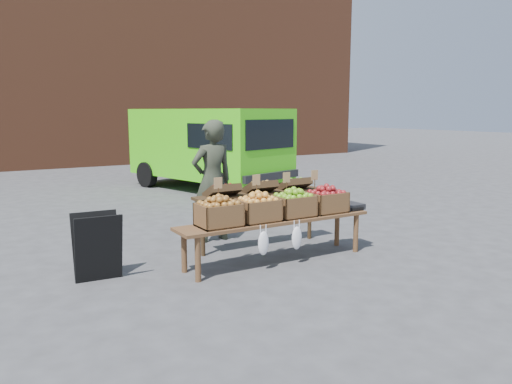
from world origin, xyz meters
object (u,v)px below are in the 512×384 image
crate_red_apples (294,206)px  crate_green_apples (326,202)px  back_table (260,211)px  crate_russet_pears (258,210)px  display_bench (276,240)px  weighing_scale (350,206)px  vendor (212,181)px  crate_golden_apples (219,215)px  delivery_van (208,149)px  chalkboard_sign (97,247)px

crate_red_apples → crate_green_apples: 0.55m
back_table → crate_russet_pears: back_table is taller
back_table → display_bench: size_ratio=0.78×
display_bench → crate_russet_pears: crate_russet_pears is taller
weighing_scale → crate_green_apples: bearing=180.0°
vendor → display_bench: (0.22, -1.39, -0.63)m
back_table → weighing_scale: size_ratio=6.18×
crate_golden_apples → delivery_van: bearing=65.4°
vendor → weighing_scale: size_ratio=5.36×
display_bench → crate_golden_apples: bearing=180.0°
back_table → delivery_van: bearing=71.8°
back_table → crate_golden_apples: size_ratio=4.20×
back_table → crate_russet_pears: 0.88m
delivery_van → crate_green_apples: size_ratio=8.92×
chalkboard_sign → crate_red_apples: (2.44, -0.45, 0.31)m
crate_golden_apples → weighing_scale: size_ratio=1.47×
chalkboard_sign → back_table: bearing=10.0°
vendor → back_table: bearing=119.2°
crate_green_apples → weighing_scale: (0.43, 0.00, -0.10)m
crate_golden_apples → weighing_scale: (2.07, 0.00, -0.10)m
weighing_scale → delivery_van: bearing=83.4°
chalkboard_sign → display_bench: chalkboard_sign is taller
display_bench → crate_green_apples: size_ratio=5.40×
vendor → crate_green_apples: vendor is taller
back_table → weighing_scale: bearing=-34.3°
crate_golden_apples → crate_green_apples: size_ratio=1.00×
chalkboard_sign → weighing_scale: chalkboard_sign is taller
vendor → crate_russet_pears: 1.41m
delivery_van → crate_golden_apples: 6.68m
chalkboard_sign → crate_golden_apples: size_ratio=1.60×
chalkboard_sign → back_table: size_ratio=0.38×
vendor → crate_russet_pears: size_ratio=3.64×
crate_russet_pears → vendor: bearing=87.9°
crate_green_apples → weighing_scale: crate_green_apples is taller
vendor → crate_golden_apples: 1.53m
weighing_scale → back_table: bearing=145.7°
display_bench → crate_red_apples: (0.28, 0.00, 0.42)m
delivery_van → vendor: 5.15m
chalkboard_sign → back_table: back_table is taller
chalkboard_sign → display_bench: bearing=-8.3°
delivery_van → crate_red_apples: 6.30m
display_bench → crate_green_apples: bearing=0.0°
vendor → display_bench: vendor is taller
display_bench → crate_russet_pears: 0.51m
vendor → chalkboard_sign: bearing=23.3°
vendor → crate_golden_apples: bearing=64.1°
weighing_scale → chalkboard_sign: bearing=172.5°
delivery_van → crate_golden_apples: (-2.77, -6.07, -0.29)m
back_table → crate_red_apples: size_ratio=4.20×
crate_red_apples → weighing_scale: bearing=0.0°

